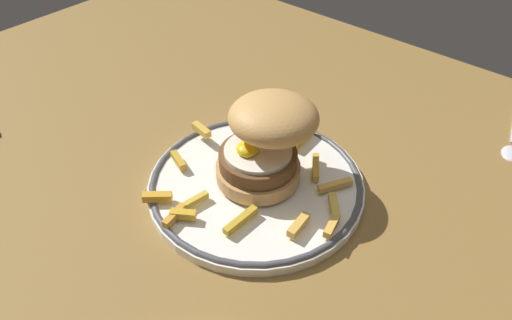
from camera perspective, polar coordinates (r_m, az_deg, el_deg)
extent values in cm
cube|color=olive|center=(60.70, -2.31, -3.94)|extent=(123.47, 94.27, 4.00)
cylinder|color=white|center=(57.92, 0.00, -3.01)|extent=(25.85, 25.85, 1.20)
torus|color=#4C4C51|center=(57.50, 0.00, -2.57)|extent=(25.45, 25.45, 0.80)
cylinder|color=tan|center=(56.97, 0.24, -1.29)|extent=(10.02, 10.02, 1.80)
cylinder|color=brown|center=(55.75, 0.25, 0.12)|extent=(9.15, 9.15, 1.91)
cylinder|color=white|center=(54.98, 0.25, 1.08)|extent=(7.87, 7.87, 0.50)
ellipsoid|color=yellow|center=(54.44, -0.73, 1.52)|extent=(2.60, 2.60, 1.40)
ellipsoid|color=tan|center=(53.52, 2.11, 5.08)|extent=(14.34, 14.40, 5.25)
cube|color=gold|center=(52.33, 9.17, -7.50)|extent=(1.58, 3.26, 0.85)
cube|color=gold|center=(51.73, 5.07, -7.69)|extent=(1.30, 3.52, 0.93)
cube|color=#E7B24B|center=(56.67, 9.36, -2.96)|extent=(2.72, 4.15, 0.76)
cube|color=gold|center=(54.18, 9.23, -5.39)|extent=(2.94, 3.17, 0.86)
cube|color=gold|center=(53.16, -9.48, -6.63)|extent=(1.38, 3.43, 0.79)
cube|color=gold|center=(62.89, 5.50, 2.70)|extent=(1.33, 4.71, 1.00)
cube|color=gold|center=(62.85, -6.49, 3.59)|extent=(3.22, 1.37, 0.91)
cube|color=gold|center=(53.19, -8.64, -6.39)|extent=(2.84, 2.33, 0.89)
cube|color=gold|center=(55.54, -11.63, -4.31)|extent=(3.09, 2.91, 0.95)
cube|color=gold|center=(59.97, -9.20, -0.02)|extent=(3.36, 1.91, 0.81)
cube|color=gold|center=(54.38, -7.04, -5.00)|extent=(1.25, 3.58, 0.70)
cube|color=gold|center=(58.71, 7.10, -0.82)|extent=(3.21, 4.07, 0.79)
cube|color=gold|center=(52.10, -1.85, -7.14)|extent=(0.92, 4.69, 0.80)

